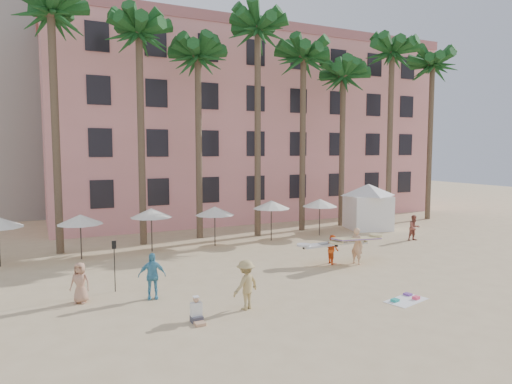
{
  "coord_description": "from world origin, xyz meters",
  "views": [
    {
      "loc": [
        -11.09,
        -14.43,
        6.1
      ],
      "look_at": [
        -1.23,
        6.0,
        4.0
      ],
      "focal_mm": 32.0,
      "sensor_mm": 36.0,
      "label": 1
    }
  ],
  "objects_px": {
    "pink_hotel": "(243,130)",
    "carrier_yellow": "(357,244)",
    "cabana": "(368,202)",
    "carrier_white": "(333,248)"
  },
  "relations": [
    {
      "from": "pink_hotel",
      "to": "carrier_yellow",
      "type": "bearing_deg",
      "value": -97.51
    },
    {
      "from": "pink_hotel",
      "to": "cabana",
      "type": "xyz_separation_m",
      "value": [
        4.87,
        -12.74,
        -5.93
      ]
    },
    {
      "from": "carrier_white",
      "to": "carrier_yellow",
      "type": "bearing_deg",
      "value": -29.3
    },
    {
      "from": "carrier_yellow",
      "to": "carrier_white",
      "type": "height_order",
      "value": "carrier_yellow"
    },
    {
      "from": "pink_hotel",
      "to": "carrier_yellow",
      "type": "relative_size",
      "value": 10.45
    },
    {
      "from": "carrier_yellow",
      "to": "cabana",
      "type": "bearing_deg",
      "value": 47.7
    },
    {
      "from": "carrier_yellow",
      "to": "carrier_white",
      "type": "bearing_deg",
      "value": 150.7
    },
    {
      "from": "pink_hotel",
      "to": "carrier_white",
      "type": "bearing_deg",
      "value": -100.8
    },
    {
      "from": "carrier_white",
      "to": "cabana",
      "type": "bearing_deg",
      "value": 41.54
    },
    {
      "from": "cabana",
      "to": "carrier_white",
      "type": "bearing_deg",
      "value": -138.46
    }
  ]
}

